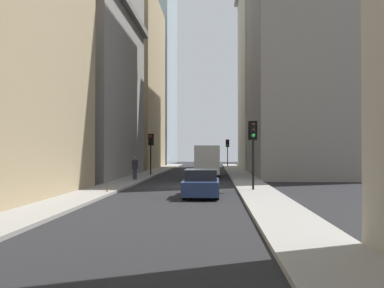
# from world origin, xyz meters

# --- Properties ---
(ground_plane) EXTENTS (135.00, 135.00, 0.00)m
(ground_plane) POSITION_xyz_m (0.00, 0.00, 0.00)
(ground_plane) COLOR black
(sidewalk_right) EXTENTS (90.00, 2.20, 0.14)m
(sidewalk_right) POSITION_xyz_m (0.00, 4.50, 0.07)
(sidewalk_right) COLOR gray
(sidewalk_right) RESTS_ON ground_plane
(sidewalk_left) EXTENTS (90.00, 2.20, 0.14)m
(sidewalk_left) POSITION_xyz_m (0.00, -4.50, 0.07)
(sidewalk_left) COLOR gray
(sidewalk_left) RESTS_ON ground_plane
(building_left_midfar) EXTENTS (14.91, 10.50, 31.07)m
(building_left_midfar) POSITION_xyz_m (11.71, -10.59, 15.54)
(building_left_midfar) COLOR gray
(building_left_midfar) RESTS_ON ground_plane
(building_left_far) EXTENTS (16.89, 10.50, 28.24)m
(building_left_far) POSITION_xyz_m (29.51, -10.59, 14.13)
(building_left_far) COLOR #A8A091
(building_left_far) RESTS_ON ground_plane
(building_right_far) EXTENTS (17.29, 10.00, 22.89)m
(building_right_far) POSITION_xyz_m (29.45, 10.60, 11.44)
(building_right_far) COLOR #9E8966
(building_right_far) RESTS_ON ground_plane
(building_right_midfar) EXTENTS (17.11, 10.50, 18.84)m
(building_right_midfar) POSITION_xyz_m (9.37, 10.59, 9.43)
(building_right_midfar) COLOR gray
(building_right_midfar) RESTS_ON ground_plane
(delivery_truck) EXTENTS (6.46, 2.25, 2.84)m
(delivery_truck) POSITION_xyz_m (12.30, -1.40, 1.46)
(delivery_truck) COLOR silver
(delivery_truck) RESTS_ON ground_plane
(sedan_navy) EXTENTS (4.30, 1.78, 1.42)m
(sedan_navy) POSITION_xyz_m (-6.94, -1.40, 0.66)
(sedan_navy) COLOR navy
(sedan_navy) RESTS_ON ground_plane
(traffic_light_foreground) EXTENTS (0.43, 0.52, 3.94)m
(traffic_light_foreground) POSITION_xyz_m (-4.09, -4.28, 3.03)
(traffic_light_foreground) COLOR black
(traffic_light_foreground) RESTS_ON sidewalk_left
(traffic_light_midblock) EXTENTS (0.43, 0.52, 3.83)m
(traffic_light_midblock) POSITION_xyz_m (11.53, 3.92, 2.96)
(traffic_light_midblock) COLOR black
(traffic_light_midblock) RESTS_ON sidewalk_right
(traffic_light_far_junction) EXTENTS (0.43, 0.52, 3.89)m
(traffic_light_far_junction) POSITION_xyz_m (33.93, -3.92, 3.00)
(traffic_light_far_junction) COLOR black
(traffic_light_far_junction) RESTS_ON sidewalk_left
(pedestrian) EXTENTS (0.26, 0.44, 1.74)m
(pedestrian) POSITION_xyz_m (4.54, 4.12, 1.09)
(pedestrian) COLOR #33333D
(pedestrian) RESTS_ON sidewalk_right
(discarded_bottle) EXTENTS (0.07, 0.07, 0.27)m
(discarded_bottle) POSITION_xyz_m (-5.87, 3.73, 0.25)
(discarded_bottle) COLOR brown
(discarded_bottle) RESTS_ON sidewalk_right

